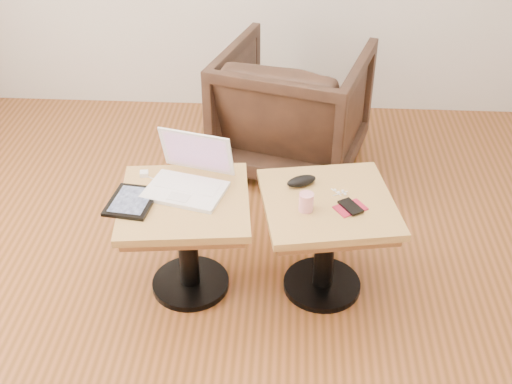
# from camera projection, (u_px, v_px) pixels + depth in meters

# --- Properties ---
(room_shell) EXTENTS (4.52, 4.52, 2.71)m
(room_shell) POSITION_uv_depth(u_px,v_px,m) (253.00, 48.00, 2.12)
(room_shell) COLOR brown
(room_shell) RESTS_ON ground
(side_table_left) EXTENTS (0.63, 0.63, 0.52)m
(side_table_left) POSITION_uv_depth(u_px,v_px,m) (186.00, 222.00, 2.92)
(side_table_left) COLOR black
(side_table_left) RESTS_ON ground
(side_table_right) EXTENTS (0.67, 0.67, 0.52)m
(side_table_right) POSITION_uv_depth(u_px,v_px,m) (327.00, 223.00, 2.92)
(side_table_right) COLOR black
(side_table_right) RESTS_ON ground
(laptop) EXTENTS (0.41, 0.38, 0.24)m
(laptop) POSITION_uv_depth(u_px,v_px,m) (189.00, 178.00, 2.90)
(laptop) COLOR white
(laptop) RESTS_ON side_table_left
(tablet) EXTENTS (0.22, 0.26, 0.02)m
(tablet) POSITION_uv_depth(u_px,v_px,m) (132.00, 201.00, 2.82)
(tablet) COLOR black
(tablet) RESTS_ON side_table_left
(charging_adapter) EXTENTS (0.04, 0.04, 0.02)m
(charging_adapter) POSITION_uv_depth(u_px,v_px,m) (144.00, 174.00, 3.00)
(charging_adapter) COLOR white
(charging_adapter) RESTS_ON side_table_left
(glasses_case) EXTENTS (0.16, 0.12, 0.05)m
(glasses_case) POSITION_uv_depth(u_px,v_px,m) (301.00, 181.00, 2.93)
(glasses_case) COLOR black
(glasses_case) RESTS_ON side_table_right
(striped_cup) EXTENTS (0.07, 0.07, 0.08)m
(striped_cup) POSITION_uv_depth(u_px,v_px,m) (306.00, 202.00, 2.76)
(striped_cup) COLOR #CE3251
(striped_cup) RESTS_ON side_table_right
(earbuds_tangle) EXTENTS (0.07, 0.05, 0.01)m
(earbuds_tangle) POSITION_uv_depth(u_px,v_px,m) (340.00, 192.00, 2.88)
(earbuds_tangle) COLOR white
(earbuds_tangle) RESTS_ON side_table_right
(phone_on_sleeve) EXTENTS (0.16, 0.15, 0.02)m
(phone_on_sleeve) POSITION_uv_depth(u_px,v_px,m) (350.00, 207.00, 2.78)
(phone_on_sleeve) COLOR maroon
(phone_on_sleeve) RESTS_ON side_table_right
(armchair) EXTENTS (1.02, 1.04, 0.76)m
(armchair) POSITION_uv_depth(u_px,v_px,m) (293.00, 108.00, 3.87)
(armchair) COLOR black
(armchair) RESTS_ON ground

